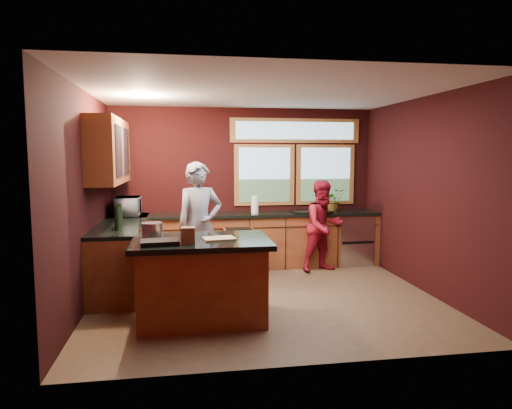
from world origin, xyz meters
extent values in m
plane|color=brown|center=(0.00, 0.00, 0.00)|extent=(4.50, 4.50, 0.00)
cube|color=black|center=(0.00, 2.00, 1.35)|extent=(4.50, 0.02, 2.70)
cube|color=black|center=(0.00, -2.00, 1.35)|extent=(4.50, 0.02, 2.70)
cube|color=black|center=(-2.25, 0.00, 1.35)|extent=(0.02, 4.00, 2.70)
cube|color=black|center=(2.25, 0.00, 1.35)|extent=(0.02, 4.00, 2.70)
cube|color=silver|center=(0.00, 0.00, 2.70)|extent=(4.50, 4.00, 0.02)
cube|color=#7D9CAD|center=(0.35, 1.99, 1.55)|extent=(1.06, 0.02, 1.06)
cube|color=#7D9CAD|center=(1.45, 1.99, 1.55)|extent=(1.06, 0.02, 1.06)
cube|color=#955E2B|center=(0.90, 1.99, 2.32)|extent=(2.30, 0.02, 0.42)
cube|color=maroon|center=(-2.07, 0.85, 1.95)|extent=(0.36, 1.80, 0.90)
cube|color=maroon|center=(0.00, 1.70, 0.44)|extent=(4.50, 0.60, 0.88)
cube|color=black|center=(0.00, 1.69, 0.91)|extent=(4.50, 0.64, 0.05)
cube|color=#B7B7BC|center=(1.85, 1.68, 0.42)|extent=(0.60, 0.58, 0.85)
cube|color=black|center=(1.10, 1.66, 0.91)|extent=(0.66, 0.46, 0.05)
cube|color=maroon|center=(-1.95, 0.85, 0.44)|extent=(0.60, 2.30, 0.88)
cube|color=black|center=(-1.94, 0.85, 0.91)|extent=(0.64, 2.30, 0.05)
cube|color=maroon|center=(-0.86, -0.68, 0.44)|extent=(1.40, 0.90, 0.88)
cube|color=black|center=(-0.86, -0.68, 0.92)|extent=(1.55, 1.05, 0.06)
imported|color=slate|center=(-0.83, 0.60, 0.90)|extent=(0.75, 0.60, 1.80)
imported|color=maroon|center=(1.20, 1.25, 0.75)|extent=(0.86, 0.76, 1.49)
imported|color=#999999|center=(-1.92, 1.63, 1.08)|extent=(0.37, 0.55, 0.30)
imported|color=#999999|center=(1.54, 1.75, 1.12)|extent=(0.34, 0.30, 0.38)
cylinder|color=white|center=(0.13, 1.70, 1.07)|extent=(0.12, 0.12, 0.28)
cube|color=tan|center=(-0.66, -0.73, 0.95)|extent=(0.38, 0.30, 0.02)
cylinder|color=#BCBCC1|center=(-1.41, -0.53, 1.03)|extent=(0.24, 0.24, 0.18)
cube|color=brown|center=(-1.01, -0.93, 1.03)|extent=(0.15, 0.12, 0.18)
cube|color=black|center=(-1.31, -0.93, 0.97)|extent=(0.43, 0.32, 0.05)
camera|label=1|loc=(-1.05, -5.83, 1.90)|focal=32.00mm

